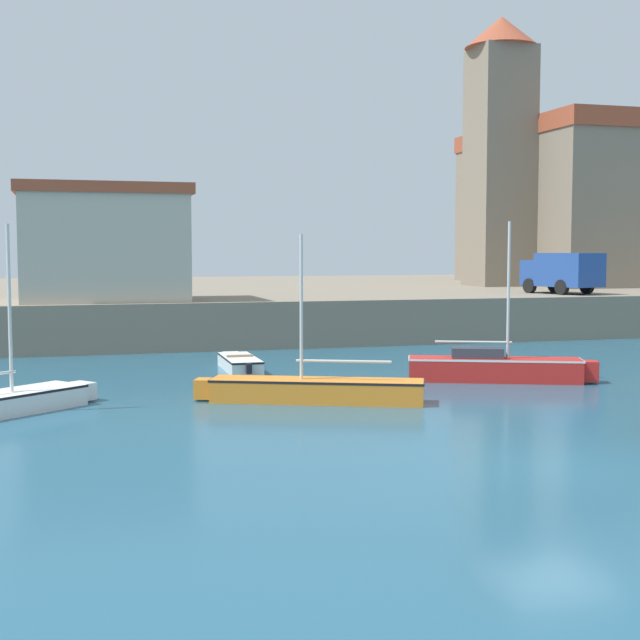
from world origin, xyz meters
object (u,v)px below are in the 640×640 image
(sailboat_red_1, at_px, (496,367))
(church, at_px, (554,197))
(dinghy_white_6, at_px, (239,363))
(truck_on_quay, at_px, (562,271))
(sailboat_orange_0, at_px, (313,389))
(harbor_shed_near_wharf, at_px, (104,243))
(sailboat_white_4, at_px, (5,401))

(sailboat_red_1, xyz_separation_m, church, (18.62, 28.07, 7.76))
(dinghy_white_6, relative_size, truck_on_quay, 0.91)
(church, bearing_deg, sailboat_orange_0, -130.37)
(sailboat_orange_0, height_order, church, church)
(sailboat_orange_0, height_order, harbor_shed_near_wharf, harbor_shed_near_wharf)
(sailboat_white_4, height_order, harbor_shed_near_wharf, harbor_shed_near_wharf)
(harbor_shed_near_wharf, bearing_deg, truck_on_quay, 0.07)
(sailboat_white_4, xyz_separation_m, church, (34.58, 29.96, 7.90))
(sailboat_red_1, relative_size, church, 0.36)
(sailboat_orange_0, bearing_deg, sailboat_white_4, 177.10)
(sailboat_white_4, relative_size, dinghy_white_6, 1.23)
(harbor_shed_near_wharf, bearing_deg, dinghy_white_6, -64.78)
(sailboat_orange_0, relative_size, church, 0.38)
(sailboat_orange_0, relative_size, harbor_shed_near_wharf, 0.86)
(church, relative_size, harbor_shed_near_wharf, 2.25)
(church, bearing_deg, sailboat_red_1, -123.55)
(truck_on_quay, bearing_deg, harbor_shed_near_wharf, -179.93)
(church, height_order, truck_on_quay, church)
(sailboat_white_4, height_order, dinghy_white_6, sailboat_white_4)
(dinghy_white_6, distance_m, truck_on_quay, 22.05)
(sailboat_red_1, bearing_deg, sailboat_white_4, -173.25)
(sailboat_red_1, relative_size, dinghy_white_6, 1.47)
(sailboat_orange_0, xyz_separation_m, dinghy_white_6, (-0.78, 7.72, -0.11))
(dinghy_white_6, xyz_separation_m, harbor_shed_near_wharf, (-4.54, 9.64, 4.61))
(sailboat_orange_0, height_order, truck_on_quay, sailboat_orange_0)
(church, distance_m, truck_on_quay, 15.58)
(harbor_shed_near_wharf, distance_m, truck_on_quay, 24.15)
(sailboat_red_1, bearing_deg, harbor_shed_near_wharf, 129.85)
(sailboat_white_4, height_order, church, church)
(dinghy_white_6, height_order, harbor_shed_near_wharf, harbor_shed_near_wharf)
(sailboat_white_4, xyz_separation_m, harbor_shed_near_wharf, (3.42, 16.92, 4.54))
(sailboat_orange_0, relative_size, sailboat_red_1, 1.07)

